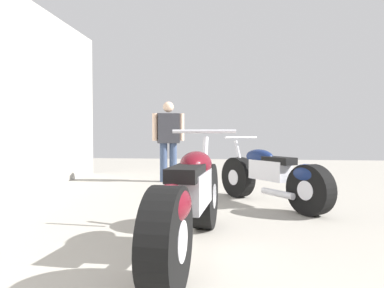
# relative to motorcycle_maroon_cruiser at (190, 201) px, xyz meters

# --- Properties ---
(ground_plane) EXTENTS (18.27, 18.27, 0.00)m
(ground_plane) POSITION_rel_motorcycle_maroon_cruiser_xyz_m (0.14, 0.98, -0.43)
(ground_plane) COLOR #9E998E
(motorcycle_maroon_cruiser) EXTENTS (0.64, 2.16, 1.01)m
(motorcycle_maroon_cruiser) POSITION_rel_motorcycle_maroon_cruiser_xyz_m (0.00, 0.00, 0.00)
(motorcycle_maroon_cruiser) COLOR black
(motorcycle_maroon_cruiser) RESTS_ON ground_plane
(motorcycle_black_naked) EXTENTS (1.34, 1.68, 0.92)m
(motorcycle_black_naked) POSITION_rel_motorcycle_maroon_cruiser_xyz_m (0.87, 1.98, -0.04)
(motorcycle_black_naked) COLOR black
(motorcycle_black_naked) RESTS_ON ground_plane
(mechanic_in_blue) EXTENTS (0.64, 0.35, 1.60)m
(mechanic_in_blue) POSITION_rel_motorcycle_maroon_cruiser_xyz_m (-0.92, 4.05, 0.48)
(mechanic_in_blue) COLOR #384766
(mechanic_in_blue) RESTS_ON ground_plane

